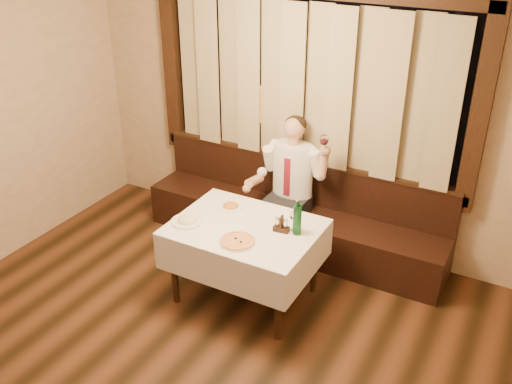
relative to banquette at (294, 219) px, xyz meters
The scene contains 10 objects.
room 2.12m from the banquette, 90.03° to the right, with size 5.01×6.01×2.81m.
banquette is the anchor object (origin of this frame).
dining_table 1.08m from the banquette, 90.00° to the right, with size 1.27×0.97×0.76m.
pizza 1.37m from the banquette, 86.58° to the right, with size 0.31×0.31×0.03m.
pasta_red 0.97m from the banquette, 109.48° to the right, with size 0.23×0.23×0.08m.
pasta_cream 1.39m from the banquette, 111.78° to the right, with size 0.29×0.29×0.10m.
green_bottle 1.18m from the banquette, 64.00° to the right, with size 0.07×0.07×0.33m.
table_wine_glass 1.13m from the banquette, 65.80° to the right, with size 0.07×0.07×0.18m.
cruet_caddy 1.12m from the banquette, 71.63° to the right, with size 0.14×0.08×0.15m.
seated_man 0.53m from the banquette, 99.41° to the right, with size 0.79×0.59×1.43m.
Camera 1 is at (2.13, -2.00, 3.31)m, focal length 40.00 mm.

